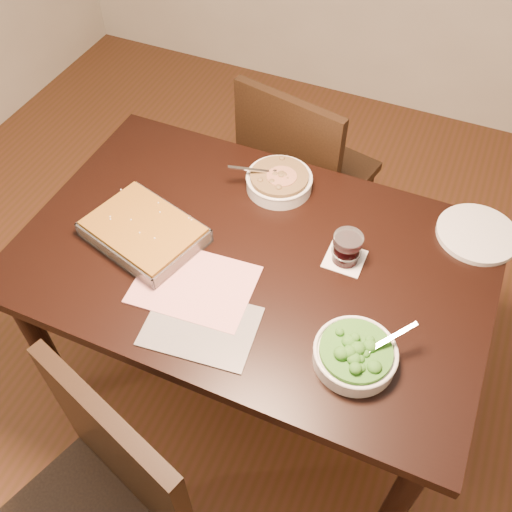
% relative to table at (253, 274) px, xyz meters
% --- Properties ---
extents(ground, '(4.00, 4.00, 0.00)m').
position_rel_table_xyz_m(ground, '(0.00, 0.00, -0.65)').
color(ground, '#492B14').
rests_on(ground, ground).
extents(table, '(1.40, 0.90, 0.75)m').
position_rel_table_xyz_m(table, '(0.00, 0.00, 0.00)').
color(table, black).
rests_on(table, ground).
extents(magazine_a, '(0.35, 0.27, 0.01)m').
position_rel_table_xyz_m(magazine_a, '(-0.11, -0.17, 0.10)').
color(magazine_a, '#C33748').
rests_on(magazine_a, table).
extents(magazine_b, '(0.32, 0.25, 0.01)m').
position_rel_table_xyz_m(magazine_b, '(-0.03, -0.29, 0.10)').
color(magazine_b, '#292931').
rests_on(magazine_b, table).
extents(coaster, '(0.11, 0.11, 0.00)m').
position_rel_table_xyz_m(coaster, '(0.26, 0.09, 0.10)').
color(coaster, white).
rests_on(coaster, table).
extents(stew_bowl, '(0.23, 0.22, 0.08)m').
position_rel_table_xyz_m(stew_bowl, '(-0.04, 0.30, 0.13)').
color(stew_bowl, silver).
rests_on(stew_bowl, table).
extents(broccoli_bowl, '(0.22, 0.22, 0.09)m').
position_rel_table_xyz_m(broccoli_bowl, '(0.38, -0.22, 0.13)').
color(broccoli_bowl, silver).
rests_on(broccoli_bowl, table).
extents(baking_dish, '(0.39, 0.33, 0.06)m').
position_rel_table_xyz_m(baking_dish, '(-0.33, -0.07, 0.12)').
color(baking_dish, silver).
rests_on(baking_dish, table).
extents(wine_tumbler, '(0.09, 0.09, 0.10)m').
position_rel_table_xyz_m(wine_tumbler, '(0.26, 0.09, 0.15)').
color(wine_tumbler, black).
rests_on(wine_tumbler, coaster).
extents(dinner_plate, '(0.25, 0.25, 0.02)m').
position_rel_table_xyz_m(dinner_plate, '(0.60, 0.34, 0.10)').
color(dinner_plate, silver).
rests_on(dinner_plate, table).
extents(chair_far, '(0.52, 0.52, 0.93)m').
position_rel_table_xyz_m(chair_far, '(-0.08, 0.65, -0.13)').
color(chair_far, black).
rests_on(chair_far, ground).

